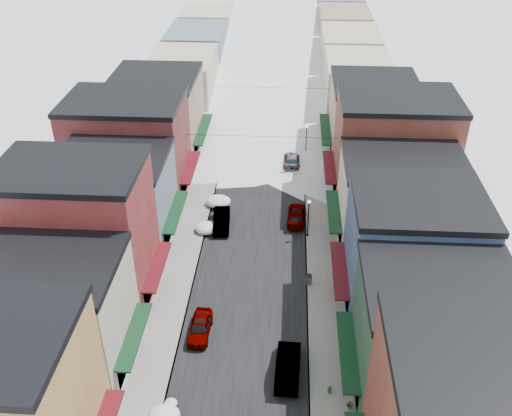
# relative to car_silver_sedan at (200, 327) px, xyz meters

# --- Properties ---
(road) EXTENTS (10.00, 160.00, 0.01)m
(road) POSITION_rel_car_silver_sedan_xyz_m (3.50, 43.80, -0.69)
(road) COLOR black
(road) RESTS_ON ground
(sidewalk_left) EXTENTS (3.20, 160.00, 0.15)m
(sidewalk_left) POSITION_rel_car_silver_sedan_xyz_m (-3.10, 43.80, -0.62)
(sidewalk_left) COLOR gray
(sidewalk_left) RESTS_ON ground
(sidewalk_right) EXTENTS (3.20, 160.00, 0.15)m
(sidewalk_right) POSITION_rel_car_silver_sedan_xyz_m (10.10, 43.80, -0.62)
(sidewalk_right) COLOR gray
(sidewalk_right) RESTS_ON ground
(curb_left) EXTENTS (0.10, 160.00, 0.15)m
(curb_left) POSITION_rel_car_silver_sedan_xyz_m (-1.55, 43.80, -0.62)
(curb_left) COLOR slate
(curb_left) RESTS_ON ground
(curb_right) EXTENTS (0.10, 160.00, 0.15)m
(curb_right) POSITION_rel_car_silver_sedan_xyz_m (8.55, 43.80, -0.62)
(curb_right) COLOR slate
(curb_right) RESTS_ON ground
(bldg_l_cream) EXTENTS (11.30, 8.20, 9.50)m
(bldg_l_cream) POSITION_rel_car_silver_sedan_xyz_m (-9.69, -3.70, 4.06)
(bldg_l_cream) COLOR beige
(bldg_l_cream) RESTS_ON ground
(bldg_l_brick_near) EXTENTS (12.30, 8.20, 12.50)m
(bldg_l_brick_near) POSITION_rel_car_silver_sedan_xyz_m (-10.19, 4.30, 5.56)
(bldg_l_brick_near) COLOR maroon
(bldg_l_brick_near) RESTS_ON ground
(bldg_l_grayblue) EXTENTS (11.30, 9.20, 9.00)m
(bldg_l_grayblue) POSITION_rel_car_silver_sedan_xyz_m (-9.69, 12.80, 3.81)
(bldg_l_grayblue) COLOR slate
(bldg_l_grayblue) RESTS_ON ground
(bldg_l_brick_far) EXTENTS (13.30, 9.20, 11.00)m
(bldg_l_brick_far) POSITION_rel_car_silver_sedan_xyz_m (-10.69, 21.80, 4.81)
(bldg_l_brick_far) COLOR maroon
(bldg_l_brick_far) RESTS_ON ground
(bldg_l_tan) EXTENTS (11.30, 11.20, 10.00)m
(bldg_l_tan) POSITION_rel_car_silver_sedan_xyz_m (-9.69, 31.80, 4.31)
(bldg_l_tan) COLOR #9A7D65
(bldg_l_tan) RESTS_ON ground
(bldg_r_green) EXTENTS (11.30, 9.20, 9.50)m
(bldg_r_green) POSITION_rel_car_silver_sedan_xyz_m (16.69, -4.20, 4.06)
(bldg_r_green) COLOR #20442F
(bldg_r_green) RESTS_ON ground
(bldg_r_blue) EXTENTS (11.30, 9.20, 10.50)m
(bldg_r_blue) POSITION_rel_car_silver_sedan_xyz_m (16.69, 4.80, 4.56)
(bldg_r_blue) COLOR #324872
(bldg_r_blue) RESTS_ON ground
(bldg_r_cream) EXTENTS (12.30, 9.20, 9.00)m
(bldg_r_cream) POSITION_rel_car_silver_sedan_xyz_m (17.19, 13.80, 3.81)
(bldg_r_cream) COLOR beige
(bldg_r_cream) RESTS_ON ground
(bldg_r_brick_far) EXTENTS (13.30, 9.20, 11.50)m
(bldg_r_brick_far) POSITION_rel_car_silver_sedan_xyz_m (17.69, 22.80, 5.06)
(bldg_r_brick_far) COLOR maroon
(bldg_r_brick_far) RESTS_ON ground
(bldg_r_tan) EXTENTS (11.30, 11.20, 9.50)m
(bldg_r_tan) POSITION_rel_car_silver_sedan_xyz_m (16.69, 32.80, 4.06)
(bldg_r_tan) COLOR tan
(bldg_r_tan) RESTS_ON ground
(distant_blocks) EXTENTS (34.00, 55.00, 8.00)m
(distant_blocks) POSITION_rel_car_silver_sedan_xyz_m (3.50, 66.80, 3.30)
(distant_blocks) COLOR gray
(distant_blocks) RESTS_ON ground
(overhead_cables) EXTENTS (16.40, 15.04, 0.04)m
(overhead_cables) POSITION_rel_car_silver_sedan_xyz_m (3.50, 31.30, 5.50)
(overhead_cables) COLOR black
(overhead_cables) RESTS_ON ground
(car_silver_sedan) EXTENTS (1.76, 4.14, 1.40)m
(car_silver_sedan) POSITION_rel_car_silver_sedan_xyz_m (0.00, 0.00, 0.00)
(car_silver_sedan) COLOR #9DA0A5
(car_silver_sedan) RESTS_ON ground
(car_dark_hatch) EXTENTS (1.94, 4.71, 1.52)m
(car_dark_hatch) POSITION_rel_car_silver_sedan_xyz_m (0.00, 15.22, 0.06)
(car_dark_hatch) COLOR black
(car_dark_hatch) RESTS_ON ground
(car_silver_wagon) EXTENTS (2.10, 4.87, 1.40)m
(car_silver_wagon) POSITION_rel_car_silver_sedan_xyz_m (-0.09, 34.11, -0.00)
(car_silver_wagon) COLOR gray
(car_silver_wagon) RESTS_ON ground
(car_green_sedan) EXTENTS (1.93, 5.06, 1.65)m
(car_green_sedan) POSITION_rel_car_silver_sedan_xyz_m (7.00, -3.69, 0.12)
(car_green_sedan) COLOR black
(car_green_sedan) RESTS_ON ground
(car_gray_suv) EXTENTS (2.11, 4.70, 1.57)m
(car_gray_suv) POSITION_rel_car_silver_sedan_xyz_m (7.60, 16.70, 0.09)
(car_gray_suv) COLOR #989CA1
(car_gray_suv) RESTS_ON ground
(car_black_sedan) EXTENTS (2.10, 5.08, 1.47)m
(car_black_sedan) POSITION_rel_car_silver_sedan_xyz_m (7.00, 29.02, 0.04)
(car_black_sedan) COLOR black
(car_black_sedan) RESTS_ON ground
(car_lane_silver) EXTENTS (2.40, 5.05, 1.67)m
(car_lane_silver) POSITION_rel_car_silver_sedan_xyz_m (2.86, 42.39, 0.14)
(car_lane_silver) COLOR #9EA2A6
(car_lane_silver) RESTS_ON ground
(car_lane_white) EXTENTS (2.97, 5.71, 1.54)m
(car_lane_white) POSITION_rel_car_silver_sedan_xyz_m (5.68, 50.68, 0.07)
(car_lane_white) COLOR silver
(car_lane_white) RESTS_ON ground
(trash_can) EXTENTS (0.55, 0.55, 0.94)m
(trash_can) POSITION_rel_car_silver_sedan_xyz_m (8.70, 6.54, -0.07)
(trash_can) COLOR #595B5F
(trash_can) RESTS_ON sidewalk_right
(streetlamp_near) EXTENTS (0.34, 0.34, 4.07)m
(streetlamp_near) POSITION_rel_car_silver_sedan_xyz_m (8.70, 13.99, 2.02)
(streetlamp_near) COLOR black
(streetlamp_near) RESTS_ON sidewalk_right
(streetlamp_far) EXTENTS (0.36, 0.36, 4.33)m
(streetlamp_far) POSITION_rel_car_silver_sedan_xyz_m (8.70, 30.97, 2.18)
(streetlamp_far) COLOR black
(streetlamp_far) RESTS_ON sidewalk_right
(planter_near) EXTENTS (0.62, 0.56, 0.60)m
(planter_near) POSITION_rel_car_silver_sedan_xyz_m (11.30, -6.60, -0.25)
(planter_near) COLOR #316D32
(planter_near) RESTS_ON sidewalk_right
(planter_far) EXTENTS (0.43, 0.43, 0.56)m
(planter_far) POSITION_rel_car_silver_sedan_xyz_m (9.97, -5.34, -0.27)
(planter_far) COLOR #2F5A29
(planter_far) RESTS_ON sidewalk_right
(snow_pile_near) EXTENTS (2.15, 2.52, 0.91)m
(snow_pile_near) POSITION_rel_car_silver_sedan_xyz_m (-1.23, -8.10, -0.26)
(snow_pile_near) COLOR white
(snow_pile_near) RESTS_ON ground
(snow_pile_mid) EXTENTS (2.33, 2.64, 0.99)m
(snow_pile_mid) POSITION_rel_car_silver_sedan_xyz_m (-1.38, 14.21, -0.23)
(snow_pile_mid) COLOR white
(snow_pile_mid) RESTS_ON ground
(snow_pile_far) EXTENTS (2.66, 2.84, 1.13)m
(snow_pile_far) POSITION_rel_car_silver_sedan_xyz_m (-0.78, 19.24, -0.16)
(snow_pile_far) COLOR white
(snow_pile_far) RESTS_ON ground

